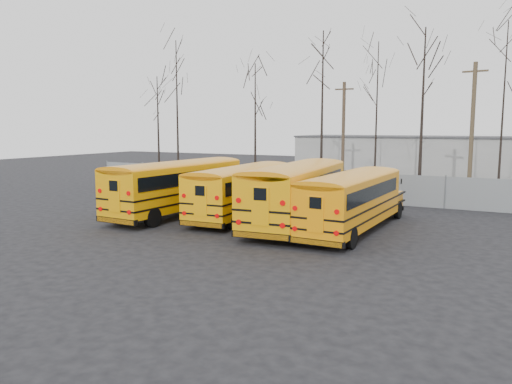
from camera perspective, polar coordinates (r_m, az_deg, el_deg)
The scene contains 16 objects.
ground at distance 24.24m, azimuth -2.23°, elevation -4.55°, with size 120.00×120.00×0.00m, color black.
fence at distance 34.87m, azimuth 7.64°, elevation 0.73°, with size 40.00×0.04×2.00m, color gray.
distant_building at distance 53.54m, azimuth 17.10°, elevation 3.87°, with size 22.00×8.00×4.00m, color #B0B0AB.
bus_a at distance 28.93m, azimuth -8.75°, elevation 1.04°, with size 3.10×11.41×3.16m.
bus_b at distance 27.80m, azimuth -1.44°, elevation 0.61°, with size 2.99×10.65×2.95m.
bus_c at distance 25.65m, azimuth 4.81°, elevation 0.40°, with size 3.70×11.78×3.25m.
bus_d at distance 24.35m, azimuth 11.01°, elevation -0.53°, with size 2.70×10.54×2.93m.
utility_pole_left at distance 41.78m, azimuth 9.94°, elevation 6.53°, with size 1.54×0.27×8.65m.
utility_pole_right at distance 38.00m, azimuth 23.46°, elevation 6.57°, with size 1.68×0.36×9.45m.
tree_0 at distance 47.99m, azimuth -11.11°, elevation 7.07°, with size 0.26×0.26×9.67m, color black.
tree_1 at distance 43.48m, azimuth -8.98°, elevation 8.78°, with size 0.26×0.26×12.23m, color black.
tree_2 at distance 38.82m, azimuth -0.09°, elevation 7.27°, with size 0.26×0.26×9.83m, color black.
tree_3 at distance 39.60m, azimuth 7.56°, elevation 9.02°, with size 0.26×0.26×12.34m, color black.
tree_4 at distance 39.67m, azimuth 13.59°, elevation 8.21°, with size 0.26×0.26×11.41m, color black.
tree_5 at distance 38.37m, azimuth 18.46°, elevation 8.55°, with size 0.26×0.26×12.05m, color black.
tree_6 at distance 37.47m, azimuth 26.37°, elevation 8.11°, with size 0.26×0.26×11.93m, color black.
Camera 1 is at (11.85, -20.54, 5.04)m, focal length 35.00 mm.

